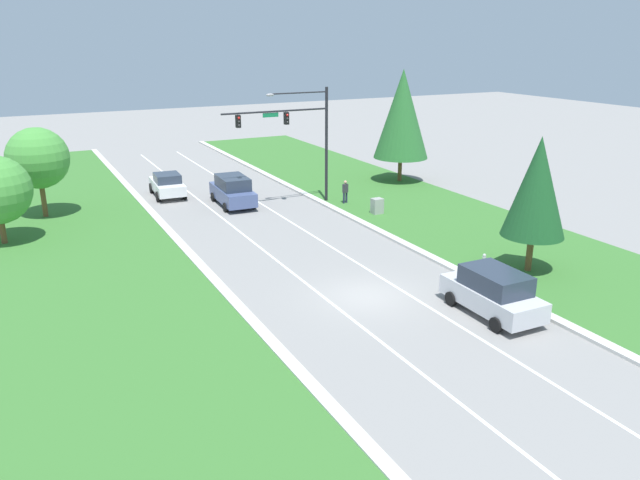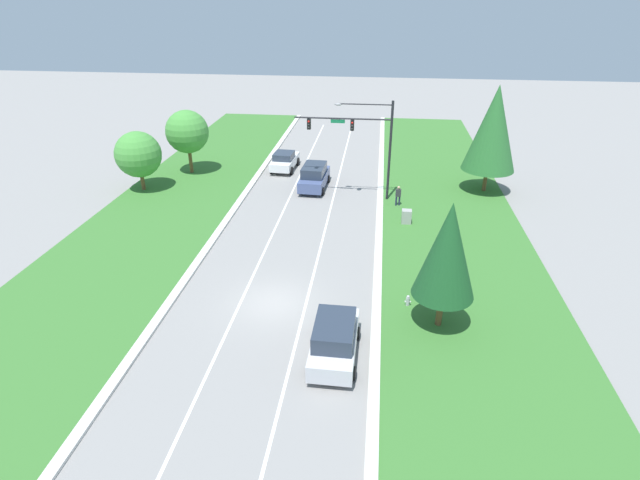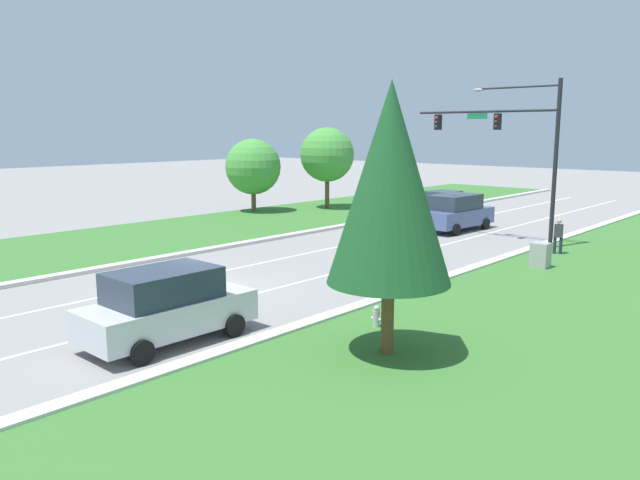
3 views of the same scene
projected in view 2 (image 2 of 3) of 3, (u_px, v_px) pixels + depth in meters
The scene contains 18 objects.
ground_plane at pixel (273, 303), 27.37m from camera, with size 160.00×160.00×0.00m, color gray.
curb_strip_right at pixel (377, 309), 26.74m from camera, with size 0.50×90.00×0.15m.
curb_strip_left at pixel (174, 295), 27.94m from camera, with size 0.50×90.00×0.15m.
grass_verge_right at pixel (477, 316), 26.19m from camera, with size 10.00×90.00×0.08m.
grass_verge_left at pixel (86, 290), 28.51m from camera, with size 10.00×90.00×0.08m.
lane_stripe_inner_left at pixel (241, 301), 27.56m from camera, with size 0.14×81.00×0.01m.
lane_stripe_inner_right at pixel (306, 305), 27.18m from camera, with size 0.14×81.00×0.01m.
traffic_signal_mast at pixel (363, 135), 38.69m from camera, with size 7.61×0.41×7.98m.
silver_suv at pixel (334, 339), 22.96m from camera, with size 2.24×4.69×1.99m.
slate_blue_suv at pixel (314, 176), 42.85m from camera, with size 2.37×5.11×2.06m.
white_sedan at pixel (285, 161), 47.35m from camera, with size 2.32×4.65×1.72m.
utility_cabinet at pixel (406, 217), 36.40m from camera, with size 0.70×0.60×1.09m.
pedestrian at pixel (398, 195), 39.22m from camera, with size 0.43×0.32×1.69m.
fire_hydrant at pixel (408, 301), 26.95m from camera, with size 0.34×0.20×0.70m.
conifer_near_right_tree at pixel (493, 128), 40.15m from camera, with size 4.31×4.31×8.86m.
oak_near_left_tree at pixel (187, 132), 45.08m from camera, with size 3.86×3.86×5.84m.
conifer_far_right_tree at pixel (447, 251), 23.61m from camera, with size 3.06×3.06×6.80m.
oak_far_left_tree at pixel (138, 155), 41.39m from camera, with size 3.81×3.81×5.07m.
Camera 2 is at (5.28, -22.42, 15.40)m, focal length 28.00 mm.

